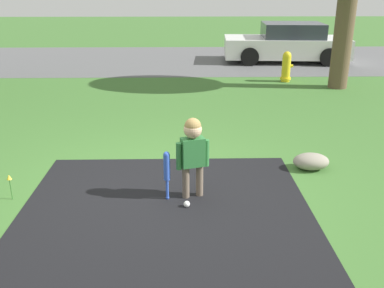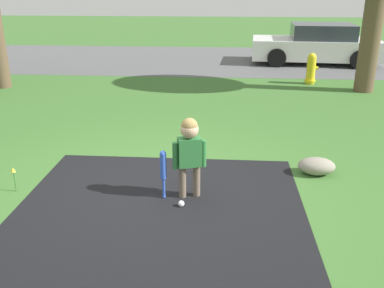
# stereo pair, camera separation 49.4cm
# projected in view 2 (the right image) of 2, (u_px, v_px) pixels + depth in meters

# --- Properties ---
(ground_plane) EXTENTS (60.00, 60.00, 0.00)m
(ground_plane) POSITION_uv_depth(u_px,v_px,m) (153.00, 188.00, 5.48)
(ground_plane) COLOR #3D6B2D
(street_strip) EXTENTS (40.00, 6.00, 0.01)m
(street_strip) POSITION_uv_depth(u_px,v_px,m) (199.00, 59.00, 14.71)
(street_strip) COLOR #59595B
(street_strip) RESTS_ON ground
(child) EXTENTS (0.40, 0.22, 1.01)m
(child) POSITION_uv_depth(u_px,v_px,m) (189.00, 147.00, 5.04)
(child) COLOR #6B5B4C
(child) RESTS_ON ground
(baseball_bat) EXTENTS (0.08, 0.08, 0.62)m
(baseball_bat) POSITION_uv_depth(u_px,v_px,m) (163.00, 168.00, 5.08)
(baseball_bat) COLOR blue
(baseball_bat) RESTS_ON ground
(sports_ball) EXTENTS (0.08, 0.08, 0.08)m
(sports_ball) POSITION_uv_depth(u_px,v_px,m) (181.00, 204.00, 5.01)
(sports_ball) COLOR white
(sports_ball) RESTS_ON ground
(fire_hydrant) EXTENTS (0.32, 0.28, 0.79)m
(fire_hydrant) POSITION_uv_depth(u_px,v_px,m) (311.00, 69.00, 11.02)
(fire_hydrant) COLOR yellow
(fire_hydrant) RESTS_ON ground
(parked_car) EXTENTS (4.10, 2.20, 1.25)m
(parked_car) POSITION_uv_depth(u_px,v_px,m) (316.00, 45.00, 13.83)
(parked_car) COLOR silver
(parked_car) RESTS_ON ground
(edging_rock) EXTENTS (0.50, 0.35, 0.23)m
(edging_rock) POSITION_uv_depth(u_px,v_px,m) (317.00, 166.00, 5.84)
(edging_rock) COLOR gray
(edging_rock) RESTS_ON ground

